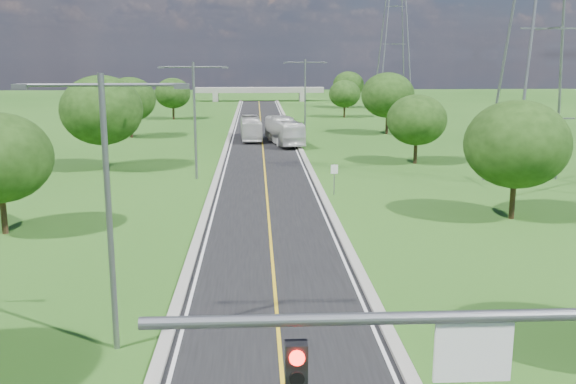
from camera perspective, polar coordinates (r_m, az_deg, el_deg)
The scene contains 21 objects.
ground at distance 71.01m, azimuth -2.22°, elevation 3.52°, with size 260.00×260.00×0.00m, color #214C15.
road at distance 76.94m, azimuth -2.28°, elevation 4.20°, with size 8.00×150.00×0.06m, color black.
curb_left at distance 77.00m, azimuth -5.45°, elevation 4.23°, with size 0.50×150.00×0.22m, color gray.
curb_right at distance 77.09m, azimuth 0.89°, elevation 4.29°, with size 0.50×150.00×0.22m, color gray.
speed_limit_sign at distance 49.39m, azimuth 4.13°, elevation 1.58°, with size 0.55×0.09×2.40m.
overpass at distance 150.43m, azimuth -2.61°, elevation 8.98°, with size 30.00×3.00×3.20m.
streetlight_near_left at distance 23.28m, azimuth -15.75°, elevation 0.11°, with size 5.90×0.25×10.00m.
streetlight_mid_left at distance 55.65m, azimuth -8.31°, elevation 7.19°, with size 5.90×0.25×10.00m.
streetlight_far_right at distance 88.59m, azimuth 1.53°, elevation 9.09°, with size 5.90×0.25×10.00m.
power_tower_near at distance 55.24m, azimuth 22.26°, elevation 14.78°, with size 9.00×6.40×28.00m.
power_tower_far at distance 128.09m, azimuth 9.45°, elevation 13.48°, with size 9.00×6.40×28.00m.
tree_lc at distance 62.06m, azimuth -16.23°, elevation 6.99°, with size 7.56×7.56×8.79m.
tree_ld at distance 85.94m, azimuth -13.89°, elevation 8.00°, with size 6.72×6.72×7.82m.
tree_le at distance 109.25m, azimuth -10.21°, elevation 8.63°, with size 5.88×5.88×6.84m.
tree_rb at distance 43.94m, azimuth 19.66°, elevation 4.02°, with size 6.72×6.72×7.82m.
tree_rc at distance 64.49m, azimuth 11.37°, elevation 6.30°, with size 5.88×5.88×6.84m.
tree_rd at distance 88.19m, azimuth 8.86°, elevation 8.50°, with size 7.14×7.14×8.30m.
tree_re at distance 111.46m, azimuth 5.06°, elevation 8.68°, with size 5.46×5.46×6.35m.
tree_rf at distance 131.69m, azimuth 5.39°, elevation 9.47°, with size 6.30×6.30×7.33m.
bus_outbound at distance 77.30m, azimuth -0.35°, elevation 5.44°, with size 2.63×11.23×3.13m, color silver.
bus_inbound at distance 81.73m, azimuth -3.32°, elevation 5.68°, with size 2.38×10.17×2.83m, color silver.
Camera 1 is at (-0.80, -10.21, 10.60)m, focal length 40.00 mm.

